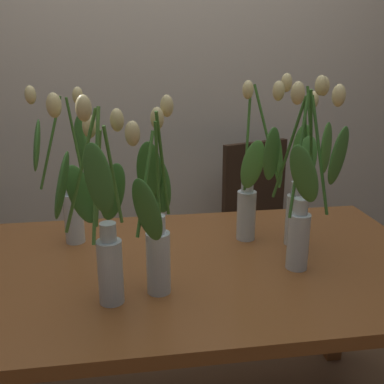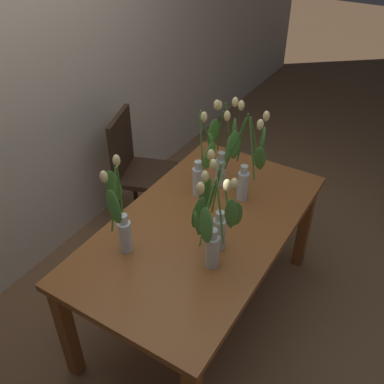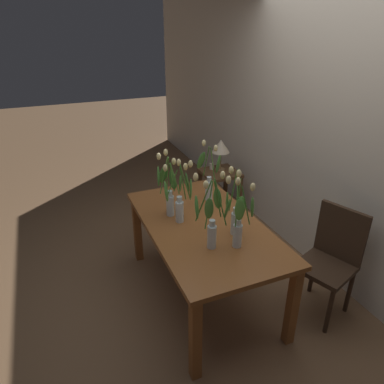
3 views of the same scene
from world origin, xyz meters
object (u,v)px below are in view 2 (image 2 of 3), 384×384
Objects in this scene: tulip_vase_3 at (202,168)px; tulip_vase_5 at (218,216)px; tulip_vase_0 at (245,164)px; tulip_vase_4 at (210,232)px; tulip_vase_1 at (222,157)px; tulip_vase_2 at (122,222)px; dining_chair at (136,165)px; dining_table at (202,236)px.

tulip_vase_3 is 0.47m from tulip_vase_5.
tulip_vase_0 reaches higher than tulip_vase_4.
tulip_vase_2 is at bearing 170.69° from tulip_vase_1.
tulip_vase_1 is at bearing 67.24° from tulip_vase_0.
tulip_vase_3 is 0.63× the size of dining_chair.
tulip_vase_1 is 0.58m from tulip_vase_5.
tulip_vase_4 is at bearing -126.27° from dining_chair.
tulip_vase_4 is (-0.59, -0.11, -0.01)m from tulip_vase_0.
tulip_vase_2 is 0.59× the size of dining_chair.
tulip_vase_4 is 0.15m from tulip_vase_5.
tulip_vase_1 reaches higher than dining_chair.
tulip_vase_5 is at bearing -170.58° from tulip_vase_0.
dining_chair is (0.54, 0.90, -0.12)m from dining_table.
tulip_vase_0 is at bearing -102.23° from dining_chair.
tulip_vase_1 is at bearing 24.00° from tulip_vase_4.
tulip_vase_1 is 1.05× the size of tulip_vase_2.
dining_table is 0.50m from tulip_vase_1.
tulip_vase_4 is 1.04× the size of tulip_vase_5.
tulip_vase_0 reaches higher than tulip_vase_2.
dining_chair is at bearing 77.77° from tulip_vase_0.
dining_table is 0.39m from tulip_vase_3.
tulip_vase_1 is at bearing 13.91° from dining_table.
tulip_vase_0 reaches higher than dining_table.
tulip_vase_1 reaches higher than tulip_vase_5.
tulip_vase_1 is 1.07× the size of tulip_vase_5.
dining_chair is at bearing 80.36° from tulip_vase_1.
tulip_vase_3 reaches higher than tulip_vase_1.
tulip_vase_0 reaches higher than tulip_vase_1.
tulip_vase_5 is (0.28, -0.39, 0.01)m from tulip_vase_2.
tulip_vase_3 reaches higher than dining_table.
tulip_vase_3 is at bearing 109.75° from tulip_vase_0.
tulip_vase_2 reaches higher than tulip_vase_5.
dining_chair is at bearing 35.61° from tulip_vase_2.
tulip_vase_1 reaches higher than dining_table.
tulip_vase_3 is 0.62m from tulip_vase_4.
tulip_vase_0 is at bearing -14.46° from dining_table.
tulip_vase_3 reaches higher than dining_chair.
dining_table is 2.94× the size of tulip_vase_5.
tulip_vase_0 is 1.11m from dining_chair.
dining_chair is at bearing 58.13° from tulip_vase_5.
dining_table is at bearing 36.85° from tulip_vase_4.
tulip_vase_4 is at bearing -165.11° from tulip_vase_5.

